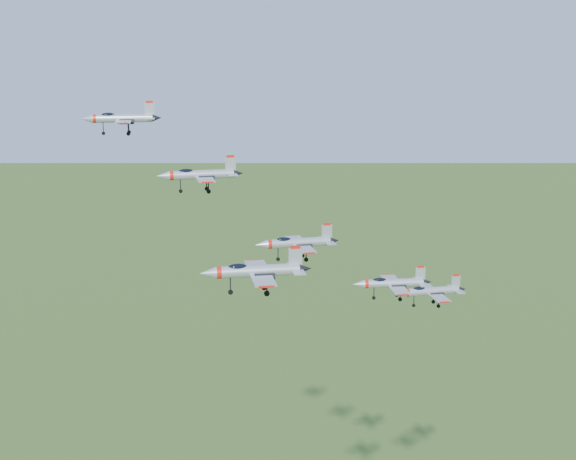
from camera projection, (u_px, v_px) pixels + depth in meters
name	position (u px, v px, depth m)	size (l,w,h in m)	color
jet_lead	(120.00, 118.00, 119.85)	(11.86, 10.03, 3.20)	#A9AFB6
jet_left_high	(199.00, 174.00, 113.01)	(12.30, 10.32, 3.30)	#A9AFB6
jet_right_high	(255.00, 271.00, 96.32)	(13.58, 11.46, 3.66)	#A9AFB6
jet_left_low	(296.00, 242.00, 125.46)	(13.60, 11.40, 3.64)	#A9AFB6
jet_right_low	(391.00, 283.00, 113.72)	(11.31, 9.62, 3.08)	#A9AFB6
jet_trail	(430.00, 291.00, 132.88)	(12.49, 10.50, 3.35)	#A9AFB6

